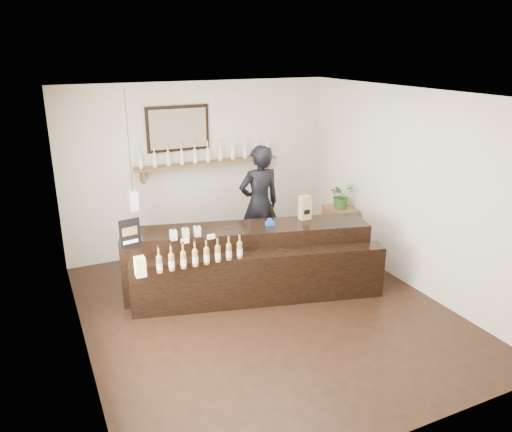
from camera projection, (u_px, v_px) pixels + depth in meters
The scene contains 10 objects.
ground at pixel (266, 311), 6.58m from camera, with size 5.00×5.00×0.00m, color black.
room_shell at pixel (266, 187), 6.03m from camera, with size 5.00×5.00×5.00m.
back_wall_decor at pixel (192, 149), 7.98m from camera, with size 2.66×0.96×1.69m.
counter at pixel (250, 263), 6.94m from camera, with size 3.45×1.75×1.11m.
promo_sign at pixel (130, 233), 6.12m from camera, with size 0.26×0.07×0.37m.
paper_bag at pixel (305, 208), 7.14m from camera, with size 0.16×0.12×0.34m.
tape_dispenser at pixel (270, 223), 6.92m from camera, with size 0.13×0.07×0.11m.
side_cabinet at pixel (339, 230), 8.35m from camera, with size 0.40×0.55×0.78m.
potted_plant at pixel (341, 195), 8.15m from camera, with size 0.39×0.34×0.44m, color #305C25.
shopkeeper at pixel (259, 197), 7.82m from camera, with size 0.78×0.51×2.15m, color black.
Camera 1 is at (-2.58, -5.22, 3.33)m, focal length 35.00 mm.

